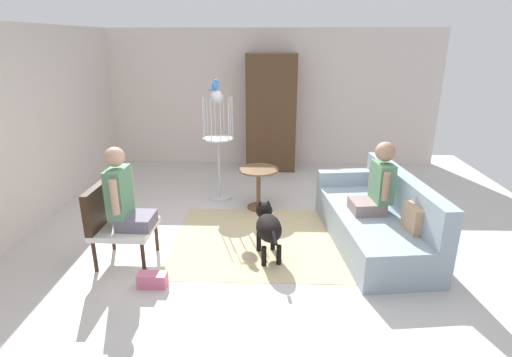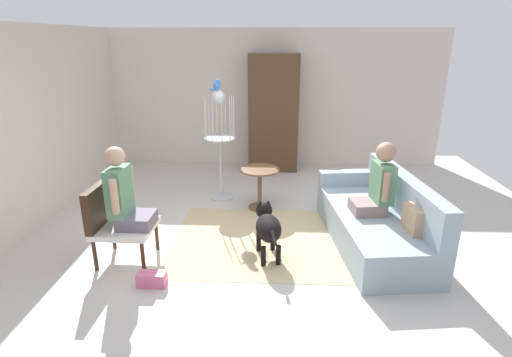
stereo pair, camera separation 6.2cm
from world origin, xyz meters
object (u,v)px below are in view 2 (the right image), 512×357
Objects in this scene: round_end_table at (260,182)px; dog at (268,226)px; couch at (377,220)px; parrot at (217,85)px; person_on_couch at (379,184)px; armoire_cabinet at (273,113)px; bird_cage_stand at (220,140)px; handbag at (152,279)px; person_on_armchair at (124,195)px; armchair at (113,219)px.

round_end_table is 0.77× the size of dog.
parrot reaches higher than couch.
dog is at bearing -163.92° from couch.
person_on_couch is 3.24m from armoire_cabinet.
bird_cage_stand is 5.77× the size of handbag.
parrot is (-0.78, 1.74, 1.36)m from dog.
person_on_couch is 2.47m from bird_cage_stand.
person_on_couch reaches higher than couch.
armoire_cabinet is at bearing 65.84° from person_on_armchair.
armchair is 0.41× the size of armoire_cabinet.
armoire_cabinet reaches higher than parrot.
round_end_table is at bearing -31.51° from bird_cage_stand.
parrot is 0.59× the size of handbag.
armoire_cabinet is (0.17, 1.96, 0.65)m from round_end_table.
couch is at bearing 16.08° from dog.
armoire_cabinet is at bearing 89.53° from dog.
round_end_table is at bearing 96.10° from dog.
person_on_armchair reaches higher than person_on_couch.
handbag is (-0.37, -2.39, -1.66)m from parrot.
couch is 2.72× the size of dog.
couch is 1.76m from round_end_table.
armchair is 0.32m from person_on_armchair.
couch is 2.55m from bird_cage_stand.
round_end_table reaches higher than dog.
armchair reaches higher than round_end_table.
person_on_couch reaches higher than round_end_table.
dog is 1.98m from bird_cage_stand.
round_end_table is 2.12× the size of handbag.
bird_cage_stand reaches higher than handbag.
dog is 4.66× the size of parrot.
bird_cage_stand reaches higher than dog.
round_end_table is at bearing -95.04° from armoire_cabinet.
couch is at bearing 10.73° from person_on_armchair.
person_on_couch is 2.71m from handbag.
person_on_armchair is 0.95m from handbag.
person_on_armchair is at bearing -132.37° from round_end_table.
dog is at bearing 6.03° from person_on_armchair.
parrot reaches higher than handbag.
armchair is at bearing -135.41° from round_end_table.
dog is at bearing 5.38° from armchair.
bird_cage_stand is 2.57m from handbag.
dog is at bearing -164.80° from person_on_couch.
person_on_couch is at bearing -34.25° from parrot.
couch is 2.42× the size of person_on_armchair.
dog is 2.34m from parrot.
person_on_armchair is at bearing 128.18° from handbag.
round_end_table is at bearing 63.51° from handbag.
person_on_couch is (2.96, 0.50, 0.27)m from armchair.
dog is 2.77× the size of handbag.
parrot is at bearing -116.94° from armoire_cabinet.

